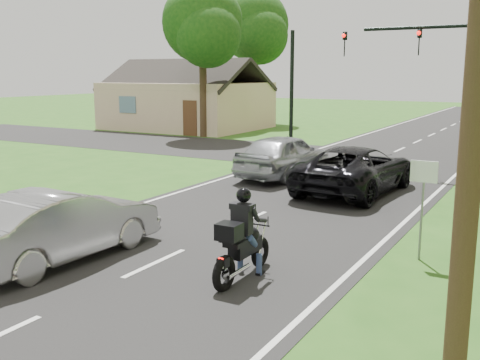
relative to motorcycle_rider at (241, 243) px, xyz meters
name	(u,v)px	position (x,y,z in m)	size (l,w,h in m)	color
ground	(155,264)	(-2.00, -0.13, -0.71)	(140.00, 140.00, 0.00)	#285618
road	(329,183)	(-2.00, 9.87, -0.70)	(8.00, 100.00, 0.01)	black
cross_road	(377,160)	(-2.00, 15.87, -0.71)	(60.00, 7.00, 0.01)	black
motorcycle_rider	(241,243)	(0.00, 0.00, 0.00)	(0.59, 2.09, 1.81)	black
dark_suv	(356,169)	(-0.66, 8.74, 0.07)	(2.54, 5.52, 1.53)	black
silver_sedan	(61,225)	(-3.86, -0.87, 0.05)	(1.58, 4.54, 1.50)	#AEAFB3
silver_suv	(284,155)	(-3.89, 10.09, 0.12)	(1.94, 4.83, 1.65)	#A0A3A7
traffic_signal	(454,66)	(1.34, 13.87, 3.43)	(6.38, 0.44, 6.00)	black
signal_pole_far	(292,90)	(-7.20, 17.87, 2.29)	(0.20, 0.20, 6.00)	black
sign_white	(423,186)	(2.70, 2.85, 0.89)	(0.55, 0.07, 2.12)	slate
tree_left_near	(204,27)	(-13.73, 19.65, 5.82)	(5.12, 4.96, 9.22)	#332316
tree_left_far	(255,29)	(-15.69, 29.63, 6.42)	(5.76, 5.58, 10.14)	#332316
house	(187,103)	(-18.00, 23.87, 1.06)	(10.20, 8.00, 4.84)	tan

